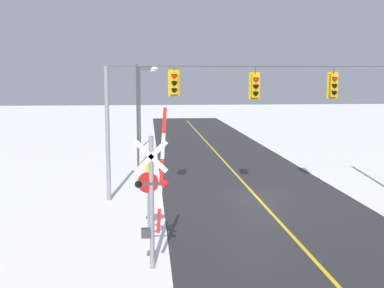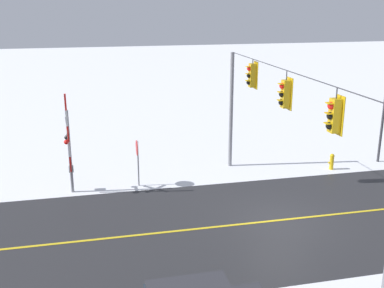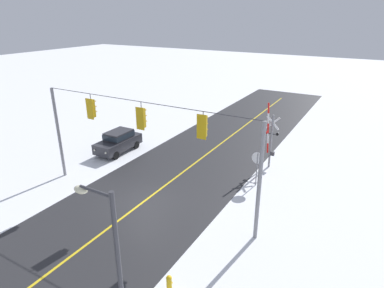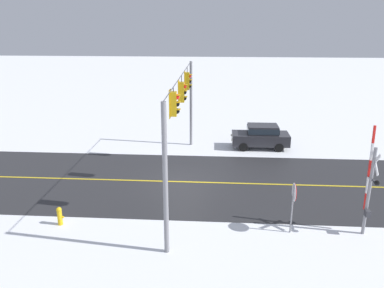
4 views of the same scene
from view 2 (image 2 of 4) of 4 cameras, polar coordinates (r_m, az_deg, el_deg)
The scene contains 5 objects.
ground_plane at distance 20.19m, azimuth 10.54°, elevation -9.05°, with size 160.00×160.00×0.00m, color white.
signal_span at distance 18.80m, azimuth 11.11°, elevation 2.85°, with size 14.20×0.47×6.22m.
stop_sign at distance 22.96m, azimuth -6.62°, elevation -1.03°, with size 0.80×0.09×2.35m.
railroad_crossing at distance 22.56m, azimuth -14.65°, elevation -0.25°, with size 0.98×0.31×4.82m.
fire_hydrant at distance 26.53m, azimuth 16.51°, elevation -1.99°, with size 0.24×0.31×0.88m.
Camera 2 is at (16.58, -7.51, 8.74)m, focal length 44.18 mm.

